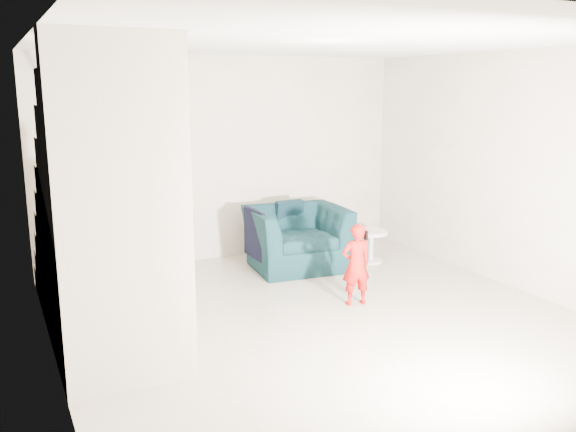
% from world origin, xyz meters
% --- Properties ---
extents(floor, '(5.50, 5.50, 0.00)m').
position_xyz_m(floor, '(0.00, 0.00, 0.00)').
color(floor, gray).
rests_on(floor, ground).
extents(ceiling, '(5.50, 5.50, 0.00)m').
position_xyz_m(ceiling, '(0.00, 0.00, 2.70)').
color(ceiling, silver).
rests_on(ceiling, back_wall).
extents(back_wall, '(5.00, 0.00, 5.00)m').
position_xyz_m(back_wall, '(0.00, 2.75, 1.35)').
color(back_wall, '#A79888').
rests_on(back_wall, floor).
extents(left_wall, '(0.00, 5.50, 5.50)m').
position_xyz_m(left_wall, '(-2.50, 0.00, 1.35)').
color(left_wall, '#A79888').
rests_on(left_wall, floor).
extents(right_wall, '(0.00, 5.50, 5.50)m').
position_xyz_m(right_wall, '(2.50, 0.00, 1.35)').
color(right_wall, '#A79888').
rests_on(right_wall, floor).
extents(armchair, '(1.30, 1.17, 0.78)m').
position_xyz_m(armchair, '(0.61, 1.87, 0.39)').
color(armchair, black).
rests_on(armchair, floor).
extents(toddler, '(0.35, 0.26, 0.89)m').
position_xyz_m(toddler, '(0.55, 0.37, 0.44)').
color(toddler, '#9F050D').
rests_on(toddler, floor).
extents(side_table, '(0.43, 0.43, 0.43)m').
position_xyz_m(side_table, '(1.60, 1.64, 0.29)').
color(side_table, silver).
rests_on(side_table, floor).
extents(staircase, '(1.02, 3.03, 3.62)m').
position_xyz_m(staircase, '(-2.00, 0.55, 0.95)').
color(staircase, '#ADA089').
rests_on(staircase, floor).
extents(cushion, '(0.38, 0.18, 0.38)m').
position_xyz_m(cushion, '(0.67, 2.23, 0.63)').
color(cushion, black).
rests_on(cushion, armchair).
extents(throw, '(0.05, 0.55, 0.61)m').
position_xyz_m(throw, '(0.04, 1.93, 0.49)').
color(throw, black).
rests_on(throw, armchair).
extents(phone, '(0.02, 0.05, 0.10)m').
position_xyz_m(phone, '(0.62, 0.31, 0.77)').
color(phone, black).
rests_on(phone, toddler).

